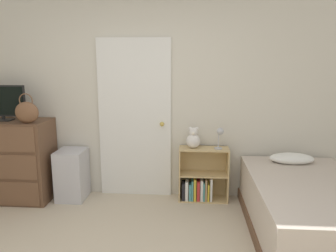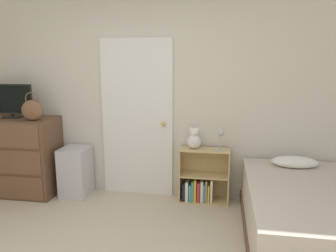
% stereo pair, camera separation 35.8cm
% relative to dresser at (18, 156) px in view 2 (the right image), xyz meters
% --- Properties ---
extents(wall_back, '(10.00, 0.06, 2.55)m').
position_rel_dresser_xyz_m(wall_back, '(1.62, 0.31, 0.77)').
color(wall_back, beige).
rests_on(wall_back, ground_plane).
extents(door_closed, '(0.91, 0.09, 2.00)m').
position_rel_dresser_xyz_m(door_closed, '(1.54, 0.26, 0.49)').
color(door_closed, white).
rests_on(door_closed, ground_plane).
extents(dresser, '(1.02, 0.52, 1.01)m').
position_rel_dresser_xyz_m(dresser, '(0.00, 0.00, 0.00)').
color(dresser, brown).
rests_on(dresser, ground_plane).
extents(tv, '(0.58, 0.16, 0.43)m').
position_rel_dresser_xyz_m(tv, '(-0.02, -0.01, 0.73)').
color(tv, black).
rests_on(tv, dresser).
extents(handbag, '(0.28, 0.14, 0.35)m').
position_rel_dresser_xyz_m(handbag, '(0.35, -0.15, 0.64)').
color(handbag, brown).
rests_on(handbag, dresser).
extents(storage_bin, '(0.34, 0.39, 0.63)m').
position_rel_dresser_xyz_m(storage_bin, '(0.76, 0.06, -0.19)').
color(storage_bin, silver).
rests_on(storage_bin, ground_plane).
extents(bookshelf, '(0.61, 0.25, 0.67)m').
position_rel_dresser_xyz_m(bookshelf, '(2.39, 0.14, -0.25)').
color(bookshelf, tan).
rests_on(bookshelf, ground_plane).
extents(teddy_bear, '(0.17, 0.17, 0.26)m').
position_rel_dresser_xyz_m(teddy_bear, '(2.28, 0.13, 0.28)').
color(teddy_bear, silver).
rests_on(teddy_bear, bookshelf).
extents(desk_lamp, '(0.11, 0.10, 0.27)m').
position_rel_dresser_xyz_m(desk_lamp, '(2.60, 0.10, 0.36)').
color(desk_lamp, '#B2B2B7').
rests_on(desk_lamp, bookshelf).
extents(bed, '(1.13, 1.86, 0.67)m').
position_rel_dresser_xyz_m(bed, '(3.43, -0.66, -0.23)').
color(bed, brown).
rests_on(bed, ground_plane).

